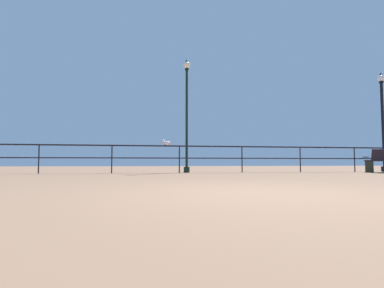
{
  "coord_description": "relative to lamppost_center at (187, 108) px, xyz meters",
  "views": [
    {
      "loc": [
        -1.46,
        -3.56,
        0.38
      ],
      "look_at": [
        0.39,
        7.07,
        1.06
      ],
      "focal_mm": 27.95,
      "sensor_mm": 36.0,
      "label": 1
    }
  ],
  "objects": [
    {
      "name": "seagull_on_rail",
      "position": [
        -0.82,
        -0.26,
        -1.39
      ],
      "size": [
        0.44,
        0.26,
        0.22
      ],
      "color": "white",
      "rests_on": "pier_railing"
    },
    {
      "name": "ground_plane",
      "position": [
        -0.32,
        -7.84,
        -2.52
      ],
      "size": [
        60.0,
        60.0,
        0.0
      ],
      "primitive_type": "plane",
      "color": "#946C4F"
    },
    {
      "name": "lamppost_center",
      "position": [
        0.0,
        0.0,
        0.0
      ],
      "size": [
        0.28,
        0.28,
        4.46
      ],
      "color": "black",
      "rests_on": "ground_plane"
    },
    {
      "name": "lamppost_right",
      "position": [
        8.74,
        0.0,
        -0.12
      ],
      "size": [
        0.3,
        0.3,
        4.38
      ],
      "color": "black",
      "rests_on": "ground_plane"
    },
    {
      "name": "pier_railing",
      "position": [
        -0.32,
        -0.27,
        -1.74
      ],
      "size": [
        24.66,
        0.05,
        1.03
      ],
      "color": "black",
      "rests_on": "ground_plane"
    }
  ]
}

